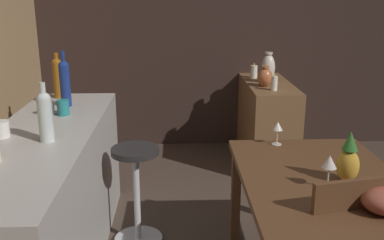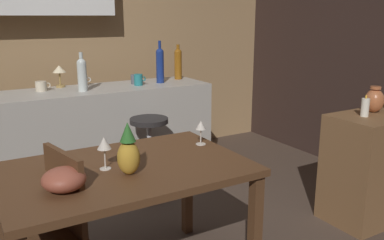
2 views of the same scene
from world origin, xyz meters
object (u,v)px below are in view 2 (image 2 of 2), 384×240
Objects in this scene: fruit_bowl at (64,179)px; pillar_candle_tall at (365,107)px; wine_glass_right at (201,126)px; counter_lamp at (59,71)px; wine_bottle_clear at (82,73)px; vase_copper at (374,100)px; dining_table at (126,182)px; cup_slate at (135,79)px; cup_teal at (138,80)px; wine_glass_left at (104,144)px; pineapple_centerpiece at (128,152)px; bar_stool at (150,156)px; cup_cream at (41,86)px; wine_bottle_amber at (178,63)px; chair_near_window at (46,231)px; wine_bottle_cobalt at (160,64)px; cup_white at (83,81)px.

pillar_candle_tall is at bearing 0.93° from fruit_bowl.
counter_lamp reaches higher than wine_glass_right.
vase_copper is at bearing -41.56° from wine_bottle_clear.
fruit_bowl reaches higher than dining_table.
wine_glass_right is at bearing 168.76° from pillar_candle_tall.
dining_table is 1.99m from vase_copper.
dining_table is 8.26× the size of pillar_candle_tall.
cup_slate is at bearing -13.81° from counter_lamp.
cup_teal reaches higher than pillar_candle_tall.
cup_slate is at bearing 84.87° from cup_teal.
wine_glass_left is 0.65× the size of pineapple_centerpiece.
cup_cream is at bearing 138.85° from bar_stool.
wine_glass_right is at bearing -113.93° from wine_bottle_amber.
wine_glass_left is 0.90× the size of vase_copper.
pillar_candle_tall reaches higher than fruit_bowl.
fruit_bowl is at bearing -121.91° from cup_slate.
wine_bottle_amber reaches higher than counter_lamp.
wine_glass_right is at bearing -94.16° from bar_stool.
chair_near_window is at bearing -134.30° from bar_stool.
dining_table is 1.84m from counter_lamp.
chair_near_window is 3.23× the size of pineapple_centerpiece.
pillar_candle_tall is (1.05, -1.65, -0.07)m from cup_teal.
cup_slate is (-0.23, 0.06, -0.14)m from wine_bottle_cobalt.
cup_cream reaches higher than chair_near_window.
wine_glass_left is 0.67m from wine_glass_right.
pineapple_centerpiece is at bearing -87.78° from cup_cream.
wine_glass_right is at bearing -75.91° from wine_bottle_clear.
counter_lamp is at bearing 166.19° from cup_slate.
counter_lamp is (-0.20, 0.03, 0.10)m from cup_white.
pineapple_centerpiece reaches higher than cup_slate.
wine_glass_right is at bearing 9.55° from wine_glass_left.
pillar_candle_tall is at bearing -45.54° from wine_bottle_clear.
cup_cream is (-0.84, 0.15, -0.01)m from cup_teal.
wine_bottle_amber is 2.82× the size of cup_white.
bar_stool is at bearing -54.53° from counter_lamp.
wine_glass_right is at bearing -67.31° from cup_cream.
cup_teal is at bearing -27.70° from cup_white.
dining_table is 4.74× the size of pineapple_centerpiece.
vase_copper reaches higher than bar_stool.
pillar_candle_tall is 0.80× the size of vase_copper.
wine_bottle_clear is 0.95× the size of wine_bottle_amber.
cup_cream is (-0.39, -0.09, -0.01)m from cup_white.
cup_teal reaches higher than fruit_bowl.
counter_lamp reaches higher than cup_white.
cup_slate is at bearing 62.04° from wine_glass_left.
dining_table is 3.73× the size of wine_bottle_amber.
vase_copper is (1.76, -1.56, -0.14)m from wine_bottle_clear.
counter_lamp is at bearing 125.47° from bar_stool.
cup_white reaches higher than dining_table.
dining_table is at bearing 78.96° from pineapple_centerpiece.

